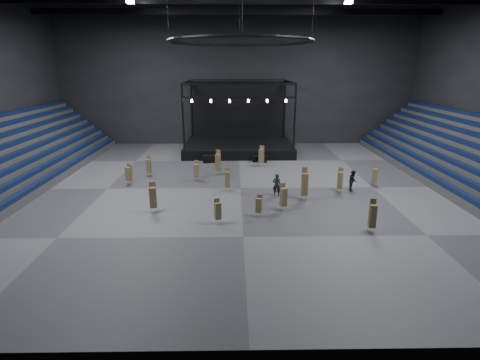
{
  "coord_description": "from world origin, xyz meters",
  "views": [
    {
      "loc": [
        -0.59,
        -33.47,
        11.06
      ],
      "look_at": [
        -0.09,
        -2.0,
        1.4
      ],
      "focal_mm": 28.0,
      "sensor_mm": 36.0,
      "label": 1
    }
  ],
  "objects_px": {
    "chair_stack_2": "(129,173)",
    "chair_stack_4": "(305,184)",
    "stage": "(238,140)",
    "chair_stack_3": "(218,210)",
    "chair_stack_0": "(218,162)",
    "chair_stack_10": "(340,180)",
    "chair_stack_12": "(373,215)",
    "chair_stack_8": "(375,175)",
    "man_center": "(277,185)",
    "chair_stack_5": "(149,166)",
    "flight_case_right": "(257,159)",
    "chair_stack_6": "(227,179)",
    "chair_stack_7": "(283,196)",
    "flight_case_mid": "(262,159)",
    "chair_stack_1": "(261,155)",
    "chair_stack_9": "(196,170)",
    "chair_stack_13": "(259,205)",
    "crew_member": "(353,180)",
    "flight_case_left": "(209,159)",
    "chair_stack_11": "(153,197)"
  },
  "relations": [
    {
      "from": "flight_case_left",
      "to": "man_center",
      "type": "distance_m",
      "value": 13.73
    },
    {
      "from": "chair_stack_0",
      "to": "man_center",
      "type": "bearing_deg",
      "value": -40.17
    },
    {
      "from": "chair_stack_8",
      "to": "man_center",
      "type": "xyz_separation_m",
      "value": [
        -9.66,
        -2.72,
        -0.06
      ]
    },
    {
      "from": "stage",
      "to": "chair_stack_3",
      "type": "height_order",
      "value": "stage"
    },
    {
      "from": "chair_stack_4",
      "to": "chair_stack_5",
      "type": "distance_m",
      "value": 16.62
    },
    {
      "from": "flight_case_mid",
      "to": "man_center",
      "type": "xyz_separation_m",
      "value": [
        0.38,
        -12.04,
        0.65
      ]
    },
    {
      "from": "flight_case_left",
      "to": "chair_stack_5",
      "type": "xyz_separation_m",
      "value": [
        -5.87,
        -5.52,
        0.68
      ]
    },
    {
      "from": "flight_case_left",
      "to": "chair_stack_6",
      "type": "relative_size",
      "value": 0.62
    },
    {
      "from": "flight_case_right",
      "to": "chair_stack_7",
      "type": "relative_size",
      "value": 0.48
    },
    {
      "from": "chair_stack_8",
      "to": "man_center",
      "type": "relative_size",
      "value": 0.99
    },
    {
      "from": "flight_case_right",
      "to": "chair_stack_6",
      "type": "distance_m",
      "value": 11.47
    },
    {
      "from": "chair_stack_0",
      "to": "chair_stack_10",
      "type": "relative_size",
      "value": 1.15
    },
    {
      "from": "chair_stack_3",
      "to": "chair_stack_10",
      "type": "height_order",
      "value": "chair_stack_10"
    },
    {
      "from": "chair_stack_10",
      "to": "man_center",
      "type": "height_order",
      "value": "chair_stack_10"
    },
    {
      "from": "man_center",
      "to": "stage",
      "type": "bearing_deg",
      "value": -68.49
    },
    {
      "from": "stage",
      "to": "chair_stack_13",
      "type": "height_order",
      "value": "stage"
    },
    {
      "from": "chair_stack_10",
      "to": "man_center",
      "type": "relative_size",
      "value": 1.13
    },
    {
      "from": "chair_stack_0",
      "to": "chair_stack_3",
      "type": "relative_size",
      "value": 1.41
    },
    {
      "from": "chair_stack_1",
      "to": "chair_stack_0",
      "type": "bearing_deg",
      "value": -124.91
    },
    {
      "from": "flight_case_left",
      "to": "chair_stack_2",
      "type": "bearing_deg",
      "value": -131.0
    },
    {
      "from": "flight_case_mid",
      "to": "chair_stack_7",
      "type": "relative_size",
      "value": 0.5
    },
    {
      "from": "chair_stack_12",
      "to": "crew_member",
      "type": "relative_size",
      "value": 1.24
    },
    {
      "from": "chair_stack_2",
      "to": "chair_stack_7",
      "type": "xyz_separation_m",
      "value": [
        14.08,
        -7.07,
        0.08
      ]
    },
    {
      "from": "chair_stack_7",
      "to": "chair_stack_6",
      "type": "bearing_deg",
      "value": 112.24
    },
    {
      "from": "flight_case_right",
      "to": "chair_stack_5",
      "type": "distance_m",
      "value": 13.08
    },
    {
      "from": "chair_stack_1",
      "to": "chair_stack_10",
      "type": "xyz_separation_m",
      "value": [
        6.43,
        -9.41,
        -0.05
      ]
    },
    {
      "from": "chair_stack_7",
      "to": "chair_stack_13",
      "type": "height_order",
      "value": "chair_stack_7"
    },
    {
      "from": "chair_stack_4",
      "to": "chair_stack_9",
      "type": "xyz_separation_m",
      "value": [
        -9.74,
        5.73,
        -0.36
      ]
    },
    {
      "from": "chair_stack_3",
      "to": "chair_stack_8",
      "type": "bearing_deg",
      "value": 9.22
    },
    {
      "from": "chair_stack_4",
      "to": "chair_stack_13",
      "type": "relative_size",
      "value": 1.66
    },
    {
      "from": "chair_stack_6",
      "to": "man_center",
      "type": "xyz_separation_m",
      "value": [
        4.35,
        -1.51,
        -0.11
      ]
    },
    {
      "from": "stage",
      "to": "chair_stack_1",
      "type": "relative_size",
      "value": 5.93
    },
    {
      "from": "chair_stack_2",
      "to": "chair_stack_4",
      "type": "bearing_deg",
      "value": 4.97
    },
    {
      "from": "flight_case_mid",
      "to": "flight_case_right",
      "type": "relative_size",
      "value": 1.03
    },
    {
      "from": "flight_case_right",
      "to": "chair_stack_0",
      "type": "distance_m",
      "value": 7.16
    },
    {
      "from": "flight_case_mid",
      "to": "chair_stack_6",
      "type": "height_order",
      "value": "chair_stack_6"
    },
    {
      "from": "chair_stack_1",
      "to": "chair_stack_8",
      "type": "relative_size",
      "value": 1.17
    },
    {
      "from": "flight_case_right",
      "to": "chair_stack_12",
      "type": "xyz_separation_m",
      "value": [
        6.77,
        -20.0,
        0.87
      ]
    },
    {
      "from": "chair_stack_2",
      "to": "chair_stack_12",
      "type": "height_order",
      "value": "chair_stack_12"
    },
    {
      "from": "flight_case_right",
      "to": "chair_stack_3",
      "type": "distance_m",
      "value": 18.78
    },
    {
      "from": "chair_stack_12",
      "to": "chair_stack_3",
      "type": "bearing_deg",
      "value": 174.48
    },
    {
      "from": "flight_case_left",
      "to": "chair_stack_12",
      "type": "height_order",
      "value": "chair_stack_12"
    },
    {
      "from": "chair_stack_7",
      "to": "chair_stack_11",
      "type": "xyz_separation_m",
      "value": [
        -10.22,
        -0.28,
        0.12
      ]
    },
    {
      "from": "flight_case_mid",
      "to": "chair_stack_2",
      "type": "relative_size",
      "value": 0.55
    },
    {
      "from": "chair_stack_0",
      "to": "chair_stack_12",
      "type": "relative_size",
      "value": 1.1
    },
    {
      "from": "chair_stack_3",
      "to": "chair_stack_5",
      "type": "bearing_deg",
      "value": 100.5
    },
    {
      "from": "chair_stack_4",
      "to": "chair_stack_9",
      "type": "bearing_deg",
      "value": 146.92
    },
    {
      "from": "flight_case_mid",
      "to": "chair_stack_11",
      "type": "relative_size",
      "value": 0.45
    },
    {
      "from": "chair_stack_11",
      "to": "chair_stack_9",
      "type": "bearing_deg",
      "value": 65.18
    },
    {
      "from": "chair_stack_3",
      "to": "man_center",
      "type": "relative_size",
      "value": 0.92
    }
  ]
}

